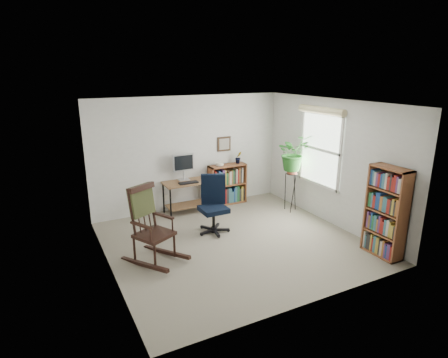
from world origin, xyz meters
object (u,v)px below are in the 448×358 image
desk (187,197)px  tall_bookshelf (386,212)px  office_chair (214,205)px  rocking_chair (154,224)px  low_bookshelf (227,184)px

desk → tall_bookshelf: bearing=-56.2°
office_chair → rocking_chair: bearing=-131.7°
desk → office_chair: office_chair is taller
office_chair → rocking_chair: 1.40m
office_chair → low_bookshelf: size_ratio=1.20×
low_bookshelf → tall_bookshelf: (1.11, -3.30, 0.29)m
rocking_chair → tall_bookshelf: bearing=-51.4°
low_bookshelf → tall_bookshelf: 3.49m
rocking_chair → tall_bookshelf: size_ratio=0.84×
low_bookshelf → office_chair: bearing=-126.9°
office_chair → rocking_chair: size_ratio=0.87×
desk → rocking_chair: rocking_chair is taller
rocking_chair → low_bookshelf: 2.89m
desk → rocking_chair: (-1.22, -1.70, 0.28)m
office_chair → low_bookshelf: office_chair is taller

